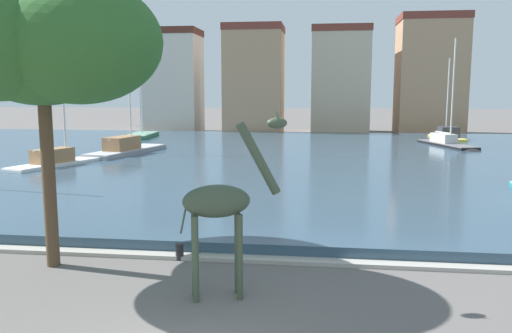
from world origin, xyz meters
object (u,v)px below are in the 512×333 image
Objects in this scene: sailboat_white at (66,163)px; sailboat_green at (143,137)px; mooring_bollard at (180,252)px; giraffe_statue at (222,204)px; sailboat_black at (450,146)px; shade_tree at (41,41)px; sailboat_yellow at (446,137)px; sailboat_grey at (131,151)px.

sailboat_green is at bearing 95.69° from sailboat_white.
mooring_bollard is (11.92, -16.12, -0.24)m from sailboat_white.
giraffe_statue is 35.23m from sailboat_black.
shade_tree is at bearing -74.20° from sailboat_green.
sailboat_yellow is 43.77m from shade_tree.
mooring_bollard is (-1.82, 2.60, -2.04)m from giraffe_statue.
sailboat_black reaches higher than sailboat_white.
mooring_bollard is at bearing -112.93° from sailboat_yellow.
sailboat_yellow is 41.09m from mooring_bollard.
sailboat_green is 38.46m from mooring_bollard.
sailboat_green reaches higher than giraffe_statue.
sailboat_white is 16.64× the size of mooring_bollard.
sailboat_grey is 25.00m from shade_tree.
sailboat_grey is (-26.06, -15.33, 0.04)m from sailboat_yellow.
shade_tree reaches higher than giraffe_statue.
mooring_bollard is (10.06, -22.51, -0.32)m from sailboat_grey.
mooring_bollard is (-14.62, -30.18, -0.25)m from sailboat_black.
sailboat_yellow reaches higher than mooring_bollard.
sailboat_black is at bearing 68.66° from giraffe_statue.
sailboat_grey is (-24.68, -7.66, 0.07)m from sailboat_black.
shade_tree is (6.57, -23.43, 5.72)m from sailboat_grey.
sailboat_white is 1.02× the size of sailboat_yellow.
sailboat_white reaches higher than giraffe_statue.
sailboat_grey is (1.87, 6.39, 0.08)m from sailboat_white.
sailboat_black is (-1.39, -7.67, -0.03)m from sailboat_yellow.
sailboat_grey reaches higher than shade_tree.
sailboat_grey reaches higher than giraffe_statue.
giraffe_statue is 8.99× the size of mooring_bollard.
sailboat_black is at bearing 27.90° from sailboat_white.
giraffe_statue is at bearing -64.70° from sailboat_grey.
sailboat_grey is at bearing -162.74° from sailboat_black.
shade_tree reaches higher than mooring_bollard.
sailboat_black is (28.51, -5.69, 0.08)m from sailboat_green.
giraffe_statue is at bearing -109.33° from sailboat_yellow.
sailboat_green is (-1.97, 19.75, -0.07)m from sailboat_white.
shade_tree reaches higher than sailboat_white.
sailboat_black reaches higher than sailboat_yellow.
sailboat_yellow reaches higher than sailboat_green.
sailboat_green reaches higher than mooring_bollard.
sailboat_grey is (-11.87, 25.11, -1.73)m from giraffe_statue.
sailboat_yellow is at bearing 67.07° from mooring_bollard.
giraffe_statue is 0.54× the size of sailboat_white.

